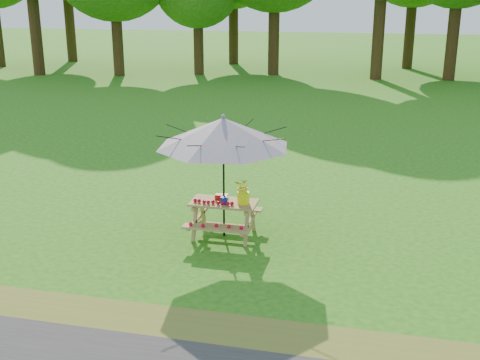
# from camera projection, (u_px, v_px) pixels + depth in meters

# --- Properties ---
(ground) EXTENTS (120.00, 120.00, 0.00)m
(ground) POSITION_uv_depth(u_px,v_px,m) (452.00, 269.00, 9.73)
(ground) COLOR #256713
(ground) RESTS_ON ground
(picnic_table) EXTENTS (1.20, 1.32, 0.67)m
(picnic_table) POSITION_uv_depth(u_px,v_px,m) (224.00, 219.00, 10.97)
(picnic_table) COLOR #9E8247
(picnic_table) RESTS_ON ground
(patio_umbrella) EXTENTS (2.91, 2.91, 2.27)m
(patio_umbrella) POSITION_uv_depth(u_px,v_px,m) (223.00, 132.00, 10.49)
(patio_umbrella) COLOR black
(patio_umbrella) RESTS_ON ground
(produce_bins) EXTENTS (0.28, 0.43, 0.13)m
(produce_bins) POSITION_uv_depth(u_px,v_px,m) (222.00, 198.00, 10.88)
(produce_bins) COLOR #AD160D
(produce_bins) RESTS_ON picnic_table
(tomatoes_row) EXTENTS (0.77, 0.13, 0.07)m
(tomatoes_row) POSITION_uv_depth(u_px,v_px,m) (213.00, 202.00, 10.72)
(tomatoes_row) COLOR red
(tomatoes_row) RESTS_ON picnic_table
(flower_bucket) EXTENTS (0.34, 0.31, 0.48)m
(flower_bucket) POSITION_uv_depth(u_px,v_px,m) (243.00, 190.00, 10.69)
(flower_bucket) COLOR #FCFF0D
(flower_bucket) RESTS_ON picnic_table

